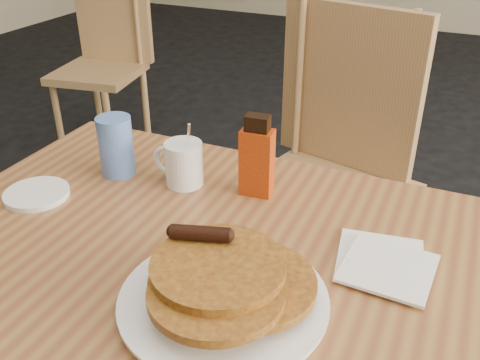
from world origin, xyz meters
name	(u,v)px	position (x,y,z in m)	size (l,w,h in m)	color
main_table	(216,267)	(-0.01, -0.06, 0.71)	(1.18, 0.81, 0.75)	olive
chair_main_far	(335,148)	(0.00, 0.71, 0.61)	(0.55, 0.56, 1.02)	#AB8550
chair_wall_extra	(106,50)	(-1.46, 1.50, 0.54)	(0.48, 0.48, 0.91)	#AB8550
pancake_plate	(224,290)	(0.07, -0.19, 0.78)	(0.32, 0.32, 0.10)	white
coffee_mug	(183,163)	(-0.18, 0.12, 0.80)	(0.11, 0.08, 0.15)	white
syrup_bottle	(257,158)	(-0.02, 0.14, 0.83)	(0.07, 0.05, 0.17)	maroon
napkin_stack	(384,263)	(0.27, 0.01, 0.76)	(0.18, 0.18, 0.01)	white
blue_tumbler	(116,146)	(-0.33, 0.10, 0.82)	(0.08, 0.08, 0.13)	#557CC8
side_saucer	(37,194)	(-0.43, -0.06, 0.76)	(0.13, 0.13, 0.01)	white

